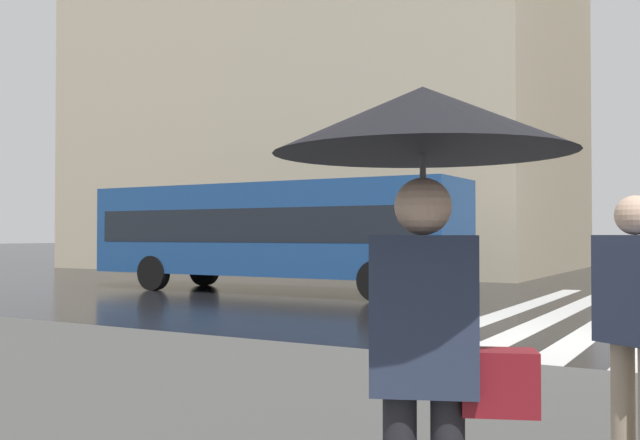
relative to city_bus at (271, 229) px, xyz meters
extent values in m
plane|color=black|center=(-5.50, -8.77, -1.76)|extent=(220.00, 220.00, 0.00)
cube|color=silver|center=(-1.50, -9.18, -1.76)|extent=(13.00, 0.50, 0.01)
cube|color=silver|center=(-1.50, -8.18, -1.76)|extent=(13.00, 0.50, 0.01)
cube|color=silver|center=(-1.50, -7.18, -1.76)|extent=(13.00, 0.50, 0.01)
cube|color=beige|center=(14.30, 6.12, 8.19)|extent=(14.61, 22.33, 19.91)
cube|color=navy|center=(0.00, 0.00, -0.01)|extent=(2.50, 11.00, 2.50)
cube|color=black|center=(0.00, 0.00, 0.10)|extent=(2.52, 10.34, 0.90)
cylinder|color=black|center=(1.15, -3.85, -1.26)|extent=(0.30, 1.00, 1.00)
cylinder|color=black|center=(-1.15, -3.85, -1.26)|extent=(0.30, 1.00, 1.00)
cylinder|color=black|center=(1.15, 3.30, -1.26)|extent=(0.30, 1.00, 1.00)
cylinder|color=black|center=(-1.15, 3.30, -1.26)|extent=(0.30, 1.00, 1.00)
cube|color=#2D3851|center=(-14.20, -10.22, -0.45)|extent=(0.37, 0.46, 0.60)
sphere|color=beige|center=(-14.20, -10.22, -0.04)|extent=(0.22, 0.22, 0.22)
cube|color=maroon|center=(-14.09, -10.48, -0.70)|extent=(0.25, 0.32, 0.24)
cone|color=black|center=(-14.20, -10.22, 0.29)|extent=(1.15, 1.15, 0.26)
cylinder|color=#4C4C51|center=(-14.20, -10.22, -0.25)|extent=(0.02, 0.02, 0.81)
cube|color=#2D3851|center=(-12.46, -10.78, -0.45)|extent=(0.42, 0.47, 0.60)
sphere|color=beige|center=(-12.46, -10.78, -0.04)|extent=(0.22, 0.22, 0.22)
cylinder|color=tan|center=(-12.41, -10.70, -1.18)|extent=(0.13, 0.13, 0.86)
camera|label=1|loc=(-16.77, -11.25, -0.15)|focal=40.39mm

